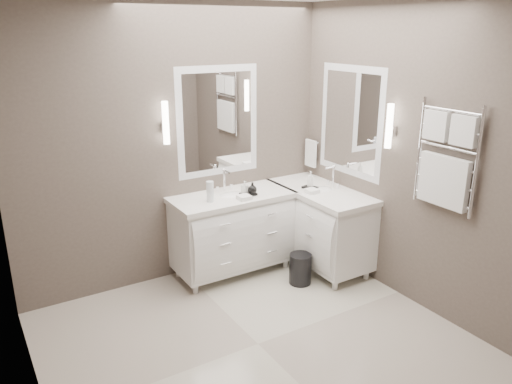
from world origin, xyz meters
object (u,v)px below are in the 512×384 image
vanity_back (232,228)px  vanity_right (319,222)px  towel_ladder (446,163)px  waste_bin (300,269)px

vanity_back → vanity_right: bearing=-20.4°
vanity_right → towel_ladder: towel_ladder is taller
waste_bin → vanity_back: bearing=128.0°
vanity_back → towel_ladder: size_ratio=1.38×
towel_ladder → waste_bin: (-0.65, 1.05, -1.24)m
vanity_back → waste_bin: (0.45, -0.58, -0.33)m
vanity_back → towel_ladder: (1.10, -1.63, 0.91)m
vanity_back → vanity_right: 0.93m
vanity_back → towel_ladder: towel_ladder is taller
towel_ladder → vanity_right: bearing=99.8°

